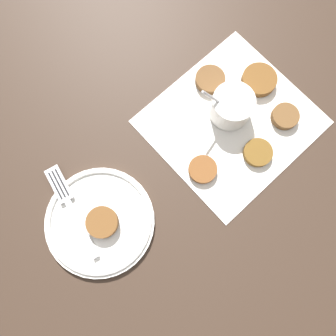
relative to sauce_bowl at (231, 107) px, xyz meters
name	(u,v)px	position (x,y,z in m)	size (l,w,h in m)	color
ground_plane	(216,124)	(0.04, 0.00, -0.03)	(4.00, 4.00, 0.00)	#38281E
napkin	(231,122)	(0.01, 0.02, -0.03)	(0.32, 0.29, 0.00)	white
sauce_bowl	(231,107)	(0.00, 0.00, 0.00)	(0.10, 0.09, 0.11)	white
fritter_0	(258,153)	(0.02, 0.10, -0.02)	(0.06, 0.06, 0.01)	brown
fritter_1	(259,80)	(-0.10, -0.01, -0.02)	(0.07, 0.07, 0.02)	brown
fritter_2	(203,169)	(0.13, 0.05, -0.02)	(0.06, 0.06, 0.01)	brown
fritter_3	(210,80)	(-0.02, -0.08, -0.02)	(0.06, 0.06, 0.02)	brown
fritter_4	(285,116)	(-0.08, 0.09, -0.02)	(0.06, 0.06, 0.02)	brown
serving_plate	(100,221)	(0.35, -0.01, -0.02)	(0.21, 0.21, 0.02)	white
fritter_on_plate	(101,222)	(0.34, 0.00, -0.01)	(0.06, 0.06, 0.02)	brown
fork	(68,201)	(0.37, -0.08, -0.01)	(0.06, 0.20, 0.00)	silver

